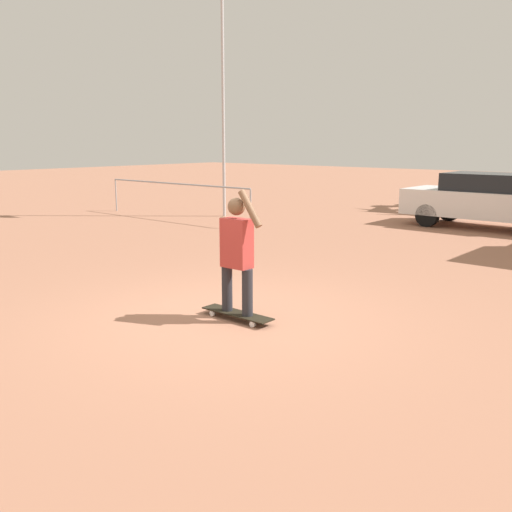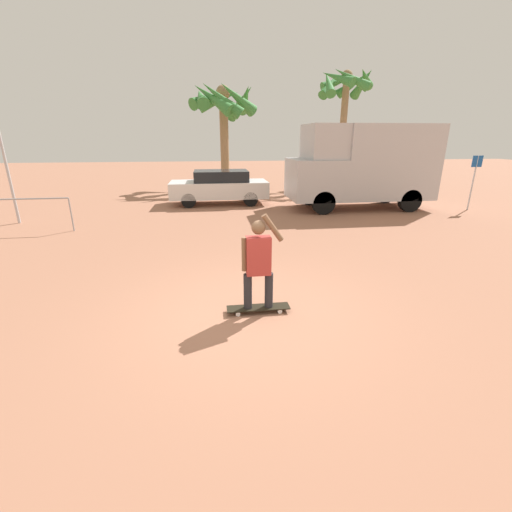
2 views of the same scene
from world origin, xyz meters
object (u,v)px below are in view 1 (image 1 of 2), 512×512
(person_skateboarder, at_px, (237,249))
(flagpole, at_px, (224,71))
(parked_car_white, at_px, (489,199))
(skateboard, at_px, (237,314))

(person_skateboarder, height_order, flagpole, flagpole)
(parked_car_white, xyz_separation_m, flagpole, (-7.03, -2.76, 3.56))
(skateboard, bearing_deg, parked_car_white, 91.70)
(person_skateboarder, bearing_deg, skateboard, -0.00)
(skateboard, relative_size, person_skateboarder, 0.66)
(skateboard, bearing_deg, flagpole, 134.42)
(person_skateboarder, height_order, parked_car_white, person_skateboarder)
(skateboard, distance_m, flagpole, 11.32)
(skateboard, relative_size, flagpole, 0.14)
(skateboard, xyz_separation_m, person_skateboarder, (-0.00, 0.00, 0.87))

